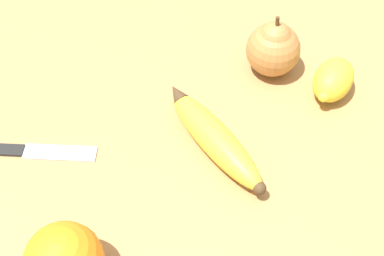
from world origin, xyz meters
name	(u,v)px	position (x,y,z in m)	size (l,w,h in m)	color
ground_plane	(198,126)	(0.00, 0.00, 0.00)	(3.00, 3.00, 0.00)	#A87A47
banana	(214,138)	(0.03, 0.03, 0.02)	(0.14, 0.16, 0.04)	gold
pear	(273,48)	(-0.13, 0.06, 0.04)	(0.07, 0.07, 0.09)	#B2753D
lemon	(333,80)	(-0.11, 0.15, 0.02)	(0.08, 0.06, 0.05)	yellow
paring_knife	(26,150)	(0.10, -0.18, 0.00)	(0.06, 0.16, 0.01)	silver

